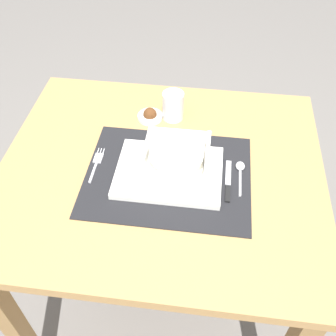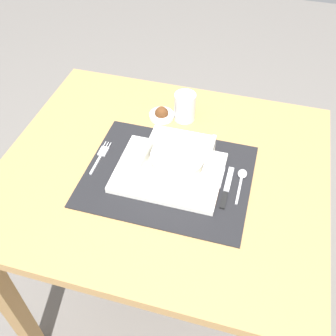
% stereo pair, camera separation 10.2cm
% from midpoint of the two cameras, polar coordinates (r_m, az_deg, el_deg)
% --- Properties ---
extents(ground_plane, '(6.00, 6.00, 0.00)m').
position_cam_midpoint_polar(ground_plane, '(1.69, -2.52, -17.96)').
color(ground_plane, slate).
extents(dining_table, '(0.87, 0.75, 0.75)m').
position_cam_midpoint_polar(dining_table, '(1.15, -3.53, -4.10)').
color(dining_table, '#B2844C').
rests_on(dining_table, ground).
extents(placemat, '(0.43, 0.34, 0.00)m').
position_cam_midpoint_polar(placemat, '(1.04, -2.80, -1.23)').
color(placemat, black).
rests_on(placemat, dining_table).
extents(serving_plate, '(0.27, 0.21, 0.02)m').
position_cam_midpoint_polar(serving_plate, '(1.03, -2.69, -0.76)').
color(serving_plate, white).
rests_on(serving_plate, placemat).
extents(porridge_bowl, '(0.17, 0.17, 0.05)m').
position_cam_midpoint_polar(porridge_bowl, '(1.02, -1.67, 1.06)').
color(porridge_bowl, white).
rests_on(porridge_bowl, serving_plate).
extents(fork, '(0.02, 0.13, 0.00)m').
position_cam_midpoint_polar(fork, '(1.09, -12.84, 0.70)').
color(fork, silver).
rests_on(fork, placemat).
extents(spoon, '(0.02, 0.12, 0.01)m').
position_cam_midpoint_polar(spoon, '(1.05, 7.66, -0.38)').
color(spoon, silver).
rests_on(spoon, placemat).
extents(butter_knife, '(0.01, 0.14, 0.01)m').
position_cam_midpoint_polar(butter_knife, '(1.02, 5.82, -2.43)').
color(butter_knife, black).
rests_on(butter_knife, placemat).
extents(bread_knife, '(0.01, 0.13, 0.01)m').
position_cam_midpoint_polar(bread_knife, '(1.02, 4.52, -2.35)').
color(bread_knife, '#59331E').
rests_on(bread_knife, placemat).
extents(drinking_glass, '(0.06, 0.06, 0.09)m').
position_cam_midpoint_polar(drinking_glass, '(1.19, -1.73, 8.71)').
color(drinking_glass, white).
rests_on(drinking_glass, dining_table).
extents(condiment_saucer, '(0.08, 0.08, 0.04)m').
position_cam_midpoint_polar(condiment_saucer, '(1.21, -5.03, 7.43)').
color(condiment_saucer, white).
rests_on(condiment_saucer, dining_table).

